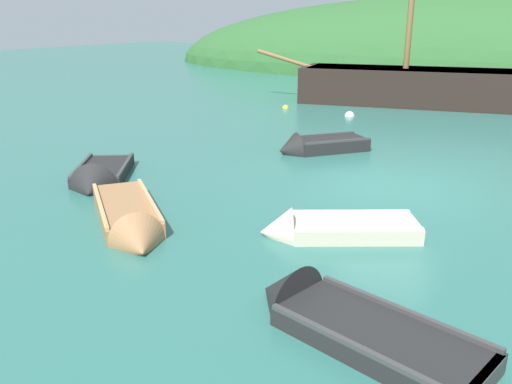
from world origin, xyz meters
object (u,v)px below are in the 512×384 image
rowboat_far (337,322)px  rowboat_portside (328,232)px  buoy_yellow (286,108)px  buoy_white (349,116)px  sailing_ship (468,94)px  rowboat_outer_left (317,147)px  rowboat_outer_right (99,179)px  rowboat_near_dock (130,222)px

rowboat_far → rowboat_portside: bearing=-50.8°
rowboat_far → buoy_yellow: bearing=-46.5°
buoy_white → buoy_yellow: 3.42m
rowboat_portside → buoy_yellow: rowboat_portside is taller
rowboat_portside → buoy_yellow: size_ratio=10.30×
rowboat_portside → buoy_white: bearing=-101.7°
sailing_ship → buoy_yellow: size_ratio=59.06×
rowboat_portside → rowboat_outer_left: bearing=-94.9°
sailing_ship → rowboat_far: 21.06m
rowboat_far → buoy_yellow: rowboat_far is taller
rowboat_outer_right → buoy_yellow: 13.06m
rowboat_outer_left → rowboat_portside: bearing=66.1°
rowboat_portside → buoy_yellow: 15.44m
rowboat_outer_left → rowboat_portside: (3.03, -6.25, -0.04)m
sailing_ship → rowboat_outer_left: 12.06m
rowboat_outer_left → sailing_ship: bearing=-152.1°
rowboat_portside → buoy_yellow: bearing=-90.3°
sailing_ship → rowboat_near_dock: size_ratio=5.04×
rowboat_outer_left → rowboat_portside: 6.95m
rowboat_portside → rowboat_near_dock: size_ratio=0.88×
rowboat_far → buoy_white: (-5.83, 15.78, -0.08)m
rowboat_far → rowboat_near_dock: size_ratio=1.01×
rowboat_outer_left → buoy_white: (-1.40, 6.58, -0.14)m
sailing_ship → rowboat_portside: (0.47, -18.02, -0.53)m
sailing_ship → rowboat_outer_right: 18.76m
sailing_ship → rowboat_outer_left: bearing=66.3°
rowboat_outer_right → buoy_white: size_ratio=7.60×
buoy_white → rowboat_outer_right: bearing=-99.9°
rowboat_outer_left → rowboat_near_dock: rowboat_outer_left is taller
sailing_ship → buoy_white: 6.56m
rowboat_outer_right → buoy_white: (2.19, 12.53, -0.08)m
rowboat_near_dock → rowboat_portside: bearing=62.7°
rowboat_portside → buoy_white: rowboat_portside is taller
buoy_yellow → buoy_white: bearing=-8.0°
rowboat_near_dock → buoy_white: bearing=131.8°
rowboat_far → rowboat_near_dock: (-5.11, 1.31, 0.03)m
rowboat_outer_right → sailing_ship: bearing=126.6°
buoy_yellow → rowboat_outer_left: bearing=-55.8°
buoy_white → rowboat_portside: bearing=-70.9°
rowboat_outer_left → buoy_yellow: (-4.79, 7.06, -0.14)m
rowboat_far → sailing_ship: bearing=-70.9°
rowboat_outer_right → buoy_white: rowboat_outer_right is taller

